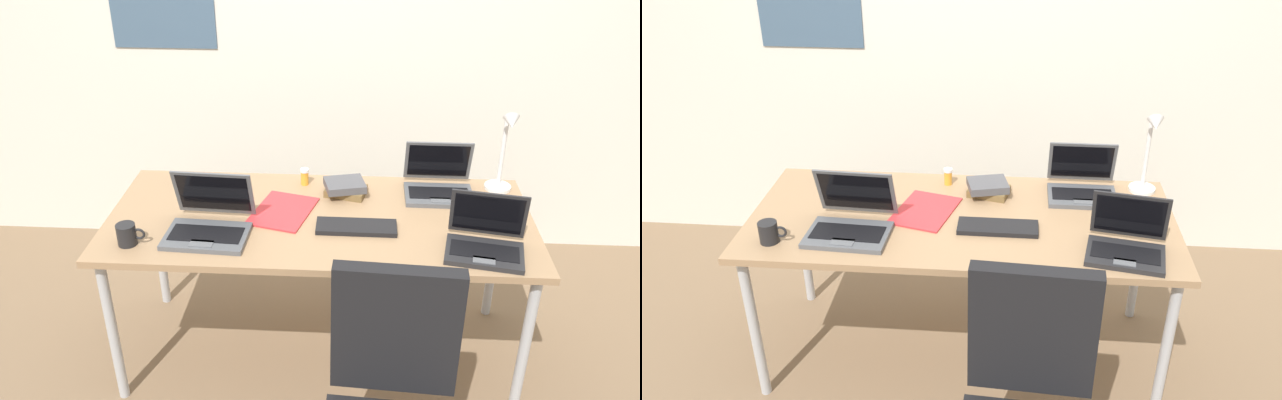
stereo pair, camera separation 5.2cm
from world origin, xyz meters
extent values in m
plane|color=#7A6047|center=(0.00, 0.00, 0.00)|extent=(12.00, 12.00, 0.00)
cube|color=silver|center=(0.00, 1.10, 1.30)|extent=(6.00, 0.12, 2.60)
cube|color=#9E7A56|center=(0.00, 0.00, 0.72)|extent=(1.80, 0.80, 0.03)
cylinder|color=#B2B5BA|center=(-0.84, -0.34, 0.35)|extent=(0.04, 0.04, 0.71)
cylinder|color=#B2B5BA|center=(0.84, -0.34, 0.35)|extent=(0.04, 0.04, 0.71)
cylinder|color=#B2B5BA|center=(-0.84, 0.34, 0.35)|extent=(0.04, 0.04, 0.71)
cylinder|color=#B2B5BA|center=(0.84, 0.34, 0.35)|extent=(0.04, 0.04, 0.71)
cylinder|color=white|center=(0.80, 0.31, 0.75)|extent=(0.12, 0.12, 0.02)
cylinder|color=white|center=(0.80, 0.31, 0.93)|extent=(0.02, 0.02, 0.34)
cylinder|color=white|center=(0.80, 0.27, 1.10)|extent=(0.01, 0.08, 0.01)
cone|color=white|center=(0.80, 0.23, 1.10)|extent=(0.07, 0.09, 0.09)
cube|color=#232326|center=(0.65, -0.26, 0.75)|extent=(0.33, 0.25, 0.02)
cube|color=black|center=(0.65, -0.26, 0.76)|extent=(0.27, 0.16, 0.00)
cube|color=#595B60|center=(0.63, -0.33, 0.76)|extent=(0.09, 0.06, 0.00)
cube|color=#232326|center=(0.67, -0.14, 0.86)|extent=(0.30, 0.10, 0.20)
cube|color=black|center=(0.67, -0.15, 0.86)|extent=(0.27, 0.08, 0.17)
cube|color=#515459|center=(0.52, 0.21, 0.75)|extent=(0.30, 0.21, 0.02)
cube|color=black|center=(0.52, 0.21, 0.76)|extent=(0.27, 0.12, 0.00)
cube|color=#595B60|center=(0.52, 0.14, 0.76)|extent=(0.09, 0.05, 0.00)
cube|color=#515459|center=(0.52, 0.34, 0.86)|extent=(0.30, 0.06, 0.20)
cube|color=black|center=(0.52, 0.33, 0.86)|extent=(0.27, 0.05, 0.17)
cube|color=#515459|center=(-0.44, -0.20, 0.75)|extent=(0.34, 0.24, 0.02)
cube|color=black|center=(-0.44, -0.20, 0.76)|extent=(0.30, 0.14, 0.00)
cube|color=#595B60|center=(-0.45, -0.28, 0.76)|extent=(0.09, 0.05, 0.00)
cube|color=#515459|center=(-0.44, -0.05, 0.87)|extent=(0.33, 0.10, 0.22)
cube|color=black|center=(-0.44, -0.06, 0.87)|extent=(0.30, 0.08, 0.18)
cube|color=black|center=(0.16, -0.09, 0.75)|extent=(0.33, 0.12, 0.02)
ellipsoid|color=black|center=(-0.66, 0.29, 0.76)|extent=(0.06, 0.10, 0.03)
cube|color=black|center=(-0.42, 0.18, 0.74)|extent=(0.14, 0.15, 0.01)
cylinder|color=gold|center=(-0.09, 0.30, 0.77)|extent=(0.04, 0.04, 0.06)
cylinder|color=white|center=(-0.09, 0.30, 0.81)|extent=(0.04, 0.04, 0.01)
cube|color=brown|center=(0.10, 0.21, 0.76)|extent=(0.20, 0.16, 0.03)
cube|color=#4C4C51|center=(0.10, 0.20, 0.79)|extent=(0.20, 0.18, 0.03)
cube|color=red|center=(-0.16, 0.03, 0.74)|extent=(0.30, 0.36, 0.01)
cylinder|color=black|center=(-0.74, -0.26, 0.78)|extent=(0.08, 0.08, 0.09)
torus|color=black|center=(-0.69, -0.26, 0.79)|extent=(0.05, 0.01, 0.05)
cube|color=black|center=(0.29, -0.71, 0.73)|extent=(0.42, 0.09, 0.48)
camera|label=1|loc=(0.14, -2.35, 2.09)|focal=35.89mm
camera|label=2|loc=(0.20, -2.34, 2.09)|focal=35.89mm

